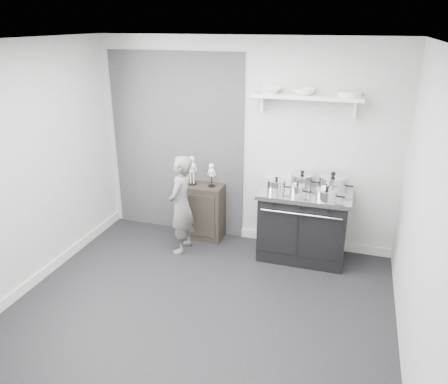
% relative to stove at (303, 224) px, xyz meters
% --- Properties ---
extents(ground, '(4.00, 4.00, 0.00)m').
position_rel_stove_xyz_m(ground, '(-0.88, -1.48, -0.45)').
color(ground, black).
rests_on(ground, ground).
extents(room_shell, '(4.02, 3.62, 2.71)m').
position_rel_stove_xyz_m(room_shell, '(-0.97, -1.33, 1.18)').
color(room_shell, '#AFAFAC').
rests_on(room_shell, ground).
extents(wall_shelf, '(1.30, 0.26, 0.24)m').
position_rel_stove_xyz_m(wall_shelf, '(-0.08, 0.20, 1.55)').
color(wall_shelf, white).
rests_on(wall_shelf, room_shell).
extents(stove, '(1.12, 0.70, 0.90)m').
position_rel_stove_xyz_m(stove, '(0.00, 0.00, 0.00)').
color(stove, black).
rests_on(stove, ground).
extents(side_cabinet, '(0.60, 0.35, 0.78)m').
position_rel_stove_xyz_m(side_cabinet, '(-1.42, 0.13, -0.07)').
color(side_cabinet, black).
rests_on(side_cabinet, ground).
extents(child, '(0.31, 0.48, 1.31)m').
position_rel_stove_xyz_m(child, '(-1.53, -0.31, 0.20)').
color(child, slate).
rests_on(child, ground).
extents(pot_front_left, '(0.31, 0.23, 0.18)m').
position_rel_stove_xyz_m(pot_front_left, '(-0.35, -0.08, 0.52)').
color(pot_front_left, silver).
rests_on(pot_front_left, stove).
extents(pot_back_left, '(0.37, 0.29, 0.22)m').
position_rel_stove_xyz_m(pot_back_left, '(-0.07, 0.15, 0.53)').
color(pot_back_left, silver).
rests_on(pot_back_left, stove).
extents(pot_back_right, '(0.42, 0.33, 0.25)m').
position_rel_stove_xyz_m(pot_back_right, '(0.30, 0.10, 0.55)').
color(pot_back_right, silver).
rests_on(pot_back_right, stove).
extents(pot_front_right, '(0.34, 0.26, 0.17)m').
position_rel_stove_xyz_m(pot_front_right, '(0.26, -0.19, 0.51)').
color(pot_front_right, silver).
rests_on(pot_front_right, stove).
extents(pot_front_center, '(0.26, 0.17, 0.15)m').
position_rel_stove_xyz_m(pot_front_center, '(-0.08, -0.14, 0.51)').
color(pot_front_center, silver).
rests_on(pot_front_center, stove).
extents(skeleton_full, '(0.13, 0.08, 0.46)m').
position_rel_stove_xyz_m(skeleton_full, '(-1.55, 0.13, 0.55)').
color(skeleton_full, beige).
rests_on(skeleton_full, side_cabinet).
extents(skeleton_torso, '(0.10, 0.07, 0.37)m').
position_rel_stove_xyz_m(skeleton_torso, '(-1.27, 0.13, 0.51)').
color(skeleton_torso, beige).
rests_on(skeleton_torso, side_cabinet).
extents(bowl_large, '(0.28, 0.28, 0.07)m').
position_rel_stove_xyz_m(bowl_large, '(-0.53, 0.19, 1.62)').
color(bowl_large, white).
rests_on(bowl_large, wall_shelf).
extents(bowl_small, '(0.25, 0.25, 0.08)m').
position_rel_stove_xyz_m(bowl_small, '(-0.12, 0.19, 1.62)').
color(bowl_small, white).
rests_on(bowl_small, wall_shelf).
extents(plate_stack, '(0.26, 0.26, 0.06)m').
position_rel_stove_xyz_m(plate_stack, '(0.40, 0.19, 1.62)').
color(plate_stack, white).
rests_on(plate_stack, wall_shelf).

